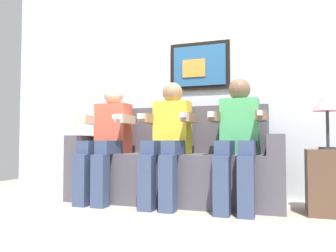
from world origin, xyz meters
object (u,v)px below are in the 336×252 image
Objects in this scene: side_table_right at (334,182)px; table_lamp at (327,104)px; person_on_left at (107,137)px; person_in_middle at (168,137)px; couch at (174,168)px; person_on_right at (238,136)px.

side_table_right is 1.09× the size of table_lamp.
side_table_right is (1.95, 0.06, -0.36)m from person_on_left.
side_table_right is 0.61m from table_lamp.
table_lamp is at bearing 1.71° from person_in_middle.
table_lamp reaches higher than couch.
couch is 1.77× the size of person_in_middle.
person_on_left is 1.98m from side_table_right.
person_in_middle is at bearing -178.29° from table_lamp.
person_in_middle is 2.22× the size of side_table_right.
side_table_right is at bearing -4.54° from couch.
side_table_right is at bearing 2.64° from person_in_middle.
person_on_left reaches higher than couch.
side_table_right is (1.34, -0.11, -0.06)m from couch.
person_in_middle is 2.41× the size of table_lamp.
table_lamp is (1.30, -0.13, 0.55)m from couch.
person_on_left reaches higher than side_table_right.
couch is 0.70m from person_on_left.
side_table_right is (0.72, 0.06, -0.36)m from person_on_right.
couch is at bearing 175.46° from side_table_right.
person_on_left is 1.00× the size of person_on_right.
couch is at bearing 89.98° from person_in_middle.
table_lamp is at bearing 1.14° from person_on_left.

